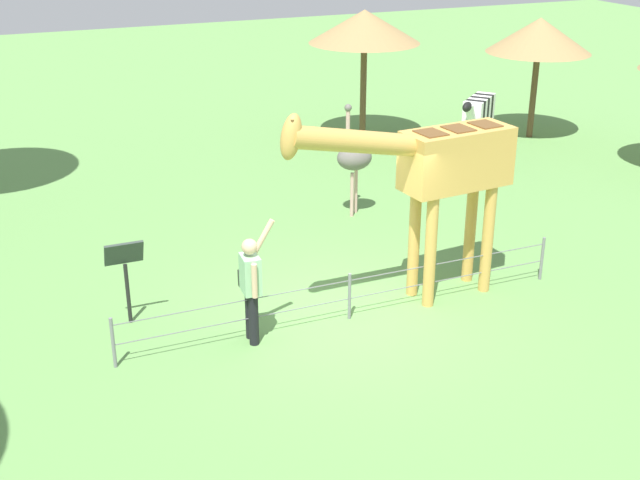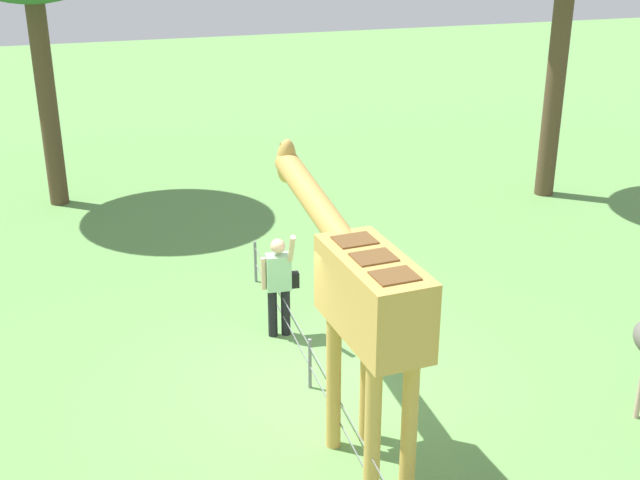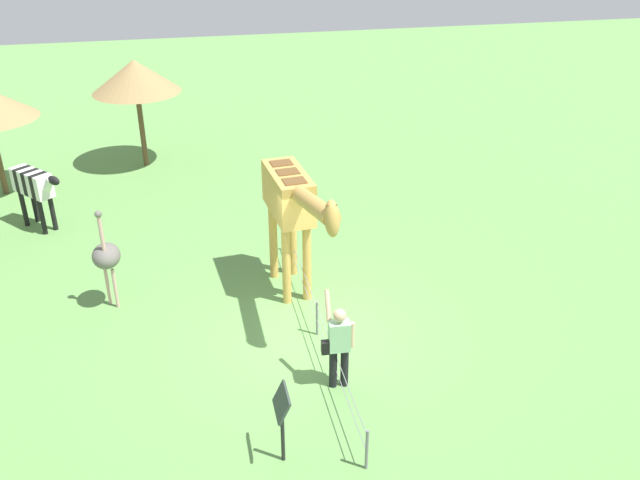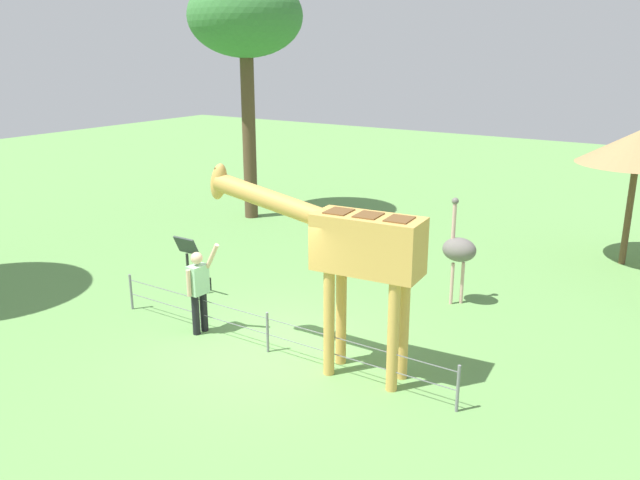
# 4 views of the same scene
# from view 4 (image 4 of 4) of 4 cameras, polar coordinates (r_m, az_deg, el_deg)

# --- Properties ---
(ground_plane) EXTENTS (60.00, 60.00, 0.00)m
(ground_plane) POSITION_cam_4_polar(r_m,az_deg,el_deg) (11.55, -4.15, -9.61)
(ground_plane) COLOR #60934C
(giraffe) EXTENTS (3.86, 0.85, 3.30)m
(giraffe) POSITION_cam_4_polar(r_m,az_deg,el_deg) (9.95, 2.57, -0.68)
(giraffe) COLOR gold
(giraffe) RESTS_ON ground_plane
(visitor) EXTENTS (0.56, 0.59, 1.77)m
(visitor) POSITION_cam_4_polar(r_m,az_deg,el_deg) (11.99, -10.76, -4.16)
(visitor) COLOR black
(visitor) RESTS_ON ground_plane
(ostrich) EXTENTS (0.70, 0.56, 2.25)m
(ostrich) POSITION_cam_4_polar(r_m,az_deg,el_deg) (13.33, 12.31, -0.86)
(ostrich) COLOR #CC9E93
(ostrich) RESTS_ON ground_plane
(shade_hut_near) EXTENTS (2.76, 2.76, 3.29)m
(shade_hut_near) POSITION_cam_4_polar(r_m,az_deg,el_deg) (16.91, 26.55, 7.38)
(shade_hut_near) COLOR brown
(shade_hut_near) RESTS_ON ground_plane
(tree_east) EXTENTS (3.36, 3.36, 7.19)m
(tree_east) POSITION_cam_4_polar(r_m,az_deg,el_deg) (19.70, -6.69, 18.94)
(tree_east) COLOR brown
(tree_east) RESTS_ON ground_plane
(info_sign) EXTENTS (0.56, 0.21, 1.32)m
(info_sign) POSITION_cam_4_polar(r_m,az_deg,el_deg) (13.80, -11.81, -1.20)
(info_sign) COLOR black
(info_sign) RESTS_ON ground_plane
(wire_fence) EXTENTS (7.05, 0.05, 0.75)m
(wire_fence) POSITION_cam_4_polar(r_m,az_deg,el_deg) (11.26, -4.72, -8.08)
(wire_fence) COLOR slate
(wire_fence) RESTS_ON ground_plane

